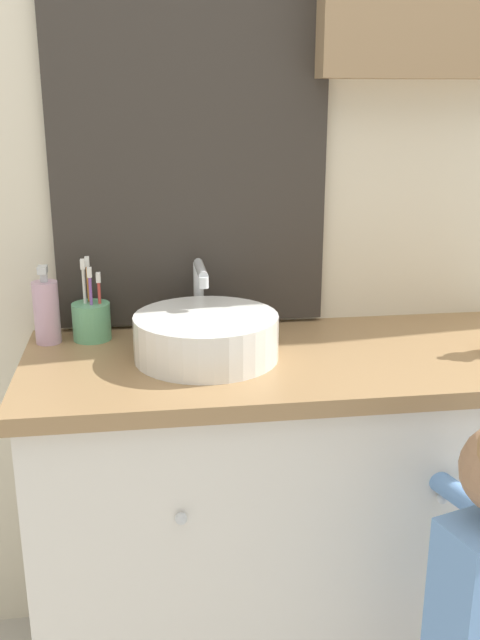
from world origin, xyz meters
name	(u,v)px	position (x,y,z in m)	size (l,w,h in m)	color
wall_back	(276,129)	(0.01, 0.62, 1.28)	(3.20, 0.18, 2.50)	beige
vanity_counter	(288,518)	(0.00, 0.35, 0.41)	(1.16, 0.50, 0.82)	silver
sink_basin	(206,335)	(-0.19, 0.36, 0.87)	(0.31, 0.36, 0.18)	white
toothbrush_holder	(92,319)	(-0.44, 0.52, 0.87)	(0.09, 0.09, 0.19)	#66B27F
soap_dispenser	(47,311)	(-0.53, 0.51, 0.90)	(0.06, 0.06, 0.18)	#CCA3BC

